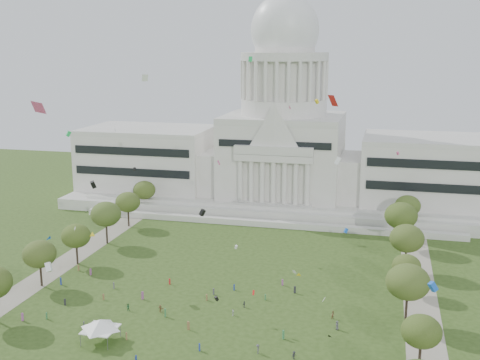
# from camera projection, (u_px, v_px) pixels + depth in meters

# --- Properties ---
(ground) EXTENTS (400.00, 400.00, 0.00)m
(ground) POSITION_uv_depth(u_px,v_px,m) (189.00, 337.00, 125.56)
(ground) COLOR #2E4517
(ground) RESTS_ON ground
(capitol) EXTENTS (160.00, 64.50, 91.30)m
(capitol) POSITION_uv_depth(u_px,v_px,m) (283.00, 147.00, 228.45)
(capitol) COLOR beige
(capitol) RESTS_ON ground
(path_left) EXTENTS (8.00, 160.00, 0.04)m
(path_left) POSITION_uv_depth(u_px,v_px,m) (58.00, 267.00, 165.20)
(path_left) COLOR gray
(path_left) RESTS_ON ground
(path_right) EXTENTS (8.00, 160.00, 0.04)m
(path_right) POSITION_uv_depth(u_px,v_px,m) (421.00, 302.00, 142.81)
(path_right) COLOR gray
(path_right) RESTS_ON ground
(row_tree_r_1) EXTENTS (7.58, 7.58, 10.78)m
(row_tree_r_1) POSITION_uv_depth(u_px,v_px,m) (421.00, 331.00, 111.47)
(row_tree_r_1) COLOR black
(row_tree_r_1) RESTS_ON ground
(row_tree_l_2) EXTENTS (8.42, 8.42, 11.97)m
(row_tree_l_2) POSITION_uv_depth(u_px,v_px,m) (39.00, 254.00, 150.64)
(row_tree_l_2) COLOR black
(row_tree_l_2) RESTS_ON ground
(row_tree_r_2) EXTENTS (9.55, 9.55, 13.58)m
(row_tree_r_2) POSITION_uv_depth(u_px,v_px,m) (408.00, 282.00, 129.71)
(row_tree_r_2) COLOR black
(row_tree_r_2) RESTS_ON ground
(row_tree_l_3) EXTENTS (8.12, 8.12, 11.55)m
(row_tree_l_3) POSITION_uv_depth(u_px,v_px,m) (76.00, 236.00, 166.23)
(row_tree_l_3) COLOR black
(row_tree_l_3) RESTS_ON ground
(row_tree_r_3) EXTENTS (7.01, 7.01, 9.98)m
(row_tree_r_3) POSITION_uv_depth(u_px,v_px,m) (406.00, 266.00, 146.37)
(row_tree_r_3) COLOR black
(row_tree_r_3) RESTS_ON ground
(row_tree_l_4) EXTENTS (9.29, 9.29, 13.21)m
(row_tree_l_4) POSITION_uv_depth(u_px,v_px,m) (106.00, 214.00, 183.52)
(row_tree_l_4) COLOR black
(row_tree_l_4) RESTS_ON ground
(row_tree_r_4) EXTENTS (9.19, 9.19, 13.06)m
(row_tree_r_4) POSITION_uv_depth(u_px,v_px,m) (407.00, 238.00, 160.56)
(row_tree_r_4) COLOR black
(row_tree_r_4) RESTS_ON ground
(row_tree_l_5) EXTENTS (8.33, 8.33, 11.85)m
(row_tree_l_5) POSITION_uv_depth(u_px,v_px,m) (128.00, 202.00, 201.62)
(row_tree_l_5) COLOR black
(row_tree_l_5) RESTS_ON ground
(row_tree_r_5) EXTENTS (9.82, 9.82, 13.96)m
(row_tree_r_5) POSITION_uv_depth(u_px,v_px,m) (401.00, 216.00, 179.83)
(row_tree_r_5) COLOR black
(row_tree_r_5) RESTS_ON ground
(row_tree_l_6) EXTENTS (8.19, 8.19, 11.64)m
(row_tree_l_6) POSITION_uv_depth(u_px,v_px,m) (144.00, 190.00, 219.23)
(row_tree_l_6) COLOR black
(row_tree_l_6) RESTS_ON ground
(row_tree_r_6) EXTENTS (8.42, 8.42, 11.97)m
(row_tree_r_6) POSITION_uv_depth(u_px,v_px,m) (408.00, 206.00, 196.56)
(row_tree_r_6) COLOR black
(row_tree_r_6) RESTS_ON ground
(event_tent) EXTENTS (9.17, 9.17, 5.00)m
(event_tent) POSITION_uv_depth(u_px,v_px,m) (100.00, 324.00, 122.87)
(event_tent) COLOR #4C4C4C
(event_tent) RESTS_ON ground
(person_0) EXTENTS (1.04, 1.17, 2.01)m
(person_0) POSITION_uv_depth(u_px,v_px,m) (337.00, 325.00, 128.64)
(person_0) COLOR #4C4C51
(person_0) RESTS_ON ground
(person_2) EXTENTS (0.96, 1.06, 1.85)m
(person_2) POSITION_uv_depth(u_px,v_px,m) (333.00, 315.00, 133.87)
(person_2) COLOR olive
(person_2) RESTS_ON ground
(person_3) EXTENTS (0.92, 1.37, 1.95)m
(person_3) POSITION_uv_depth(u_px,v_px,m) (258.00, 349.00, 118.61)
(person_3) COLOR #4C4C51
(person_3) RESTS_ON ground
(person_4) EXTENTS (0.53, 0.92, 1.53)m
(person_4) POSITION_uv_depth(u_px,v_px,m) (233.00, 312.00, 135.57)
(person_4) COLOR silver
(person_4) RESTS_ON ground
(person_5) EXTENTS (1.73, 1.32, 1.74)m
(person_5) POSITION_uv_depth(u_px,v_px,m) (160.00, 308.00, 137.30)
(person_5) COLOR olive
(person_5) RESTS_ON ground
(person_7) EXTENTS (0.73, 0.78, 1.74)m
(person_7) POSITION_uv_depth(u_px,v_px,m) (136.00, 359.00, 114.98)
(person_7) COLOR navy
(person_7) RESTS_ON ground
(person_8) EXTENTS (0.84, 0.53, 1.71)m
(person_8) POSITION_uv_depth(u_px,v_px,m) (128.00, 307.00, 138.04)
(person_8) COLOR #33723F
(person_8) RESTS_ON ground
(person_9) EXTENTS (1.11, 1.18, 1.67)m
(person_9) POSITION_uv_depth(u_px,v_px,m) (294.00, 355.00, 116.50)
(person_9) COLOR #26262B
(person_9) RESTS_ON ground
(person_10) EXTENTS (0.75, 1.03, 1.58)m
(person_10) POSITION_uv_depth(u_px,v_px,m) (244.00, 304.00, 139.76)
(person_10) COLOR #4C4C51
(person_10) RESTS_ON ground
(distant_crowd) EXTENTS (60.99, 37.66, 1.93)m
(distant_crowd) POSITION_uv_depth(u_px,v_px,m) (155.00, 301.00, 141.47)
(distant_crowd) COLOR #994C8C
(distant_crowd) RESTS_ON ground
(kite_swarm) EXTENTS (86.31, 106.06, 54.13)m
(kite_swarm) POSITION_uv_depth(u_px,v_px,m) (204.00, 207.00, 125.94)
(kite_swarm) COLOR #E54C8C
(kite_swarm) RESTS_ON ground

